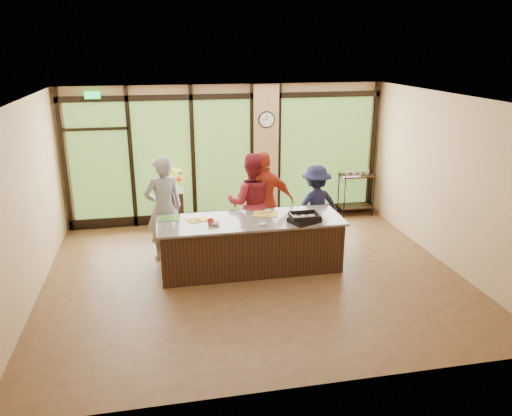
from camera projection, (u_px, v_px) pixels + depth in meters
name	position (u px, v px, depth m)	size (l,w,h in m)	color
floor	(254.00, 275.00, 8.60)	(7.00, 7.00, 0.00)	#4D301B
ceiling	(253.00, 99.00, 7.66)	(7.00, 7.00, 0.00)	silver
back_wall	(227.00, 154.00, 10.93)	(7.00, 7.00, 0.00)	tan
left_wall	(25.00, 205.00, 7.48)	(6.00, 6.00, 0.00)	tan
right_wall	(448.00, 181.00, 8.79)	(6.00, 6.00, 0.00)	tan
window_wall	(235.00, 159.00, 10.95)	(6.90, 0.12, 3.00)	tan
island_base	(250.00, 245.00, 8.74)	(3.10, 1.00, 0.88)	black
countertop	(250.00, 221.00, 8.60)	(3.20, 1.10, 0.04)	slate
wall_clock	(267.00, 120.00, 10.73)	(0.36, 0.04, 0.36)	black
cook_left	(164.00, 208.00, 9.02)	(0.71, 0.46, 1.94)	gray
cook_midleft	(252.00, 203.00, 9.36)	(0.93, 0.72, 1.91)	maroon
cook_midright	(264.00, 202.00, 9.38)	(1.13, 0.47, 1.93)	#A92F1A
cook_right	(315.00, 206.00, 9.70)	(1.04, 0.60, 1.61)	#171833
roasting_pan	(304.00, 220.00, 8.45)	(0.48, 0.37, 0.09)	black
mixing_bowl	(301.00, 218.00, 8.56)	(0.29, 0.29, 0.07)	silver
cutting_board_left	(168.00, 218.00, 8.64)	(0.37, 0.28, 0.01)	#438630
cutting_board_center	(197.00, 220.00, 8.57)	(0.35, 0.27, 0.01)	gold
cutting_board_right	(265.00, 214.00, 8.85)	(0.43, 0.32, 0.01)	gold
prep_bowl_near	(215.00, 223.00, 8.33)	(0.15, 0.15, 0.05)	white
prep_bowl_mid	(262.00, 224.00, 8.32)	(0.13, 0.13, 0.04)	white
prep_bowl_far	(268.00, 212.00, 8.95)	(0.14, 0.14, 0.03)	white
red_ramekin	(211.00, 222.00, 8.36)	(0.11, 0.11, 0.09)	#B02311
flower_stand	(173.00, 211.00, 10.50)	(0.45, 0.45, 0.89)	black
flower_vase	(172.00, 185.00, 10.32)	(0.23, 0.23, 0.24)	olive
bar_cart	(356.00, 188.00, 11.52)	(0.78, 0.47, 1.05)	black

